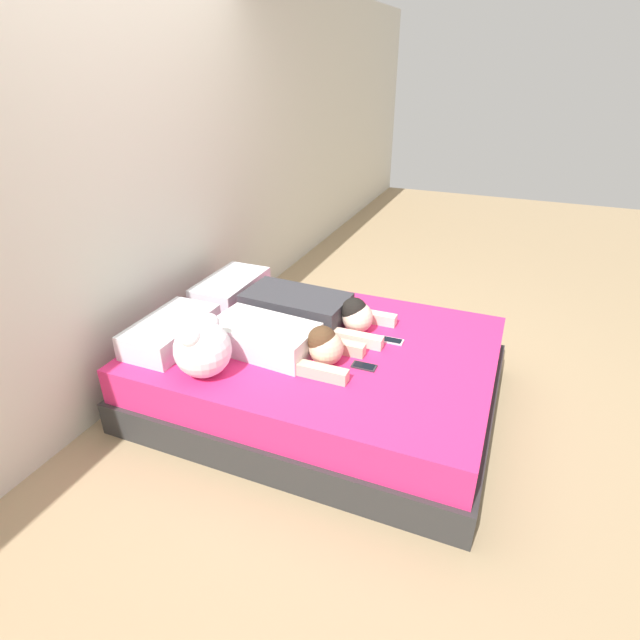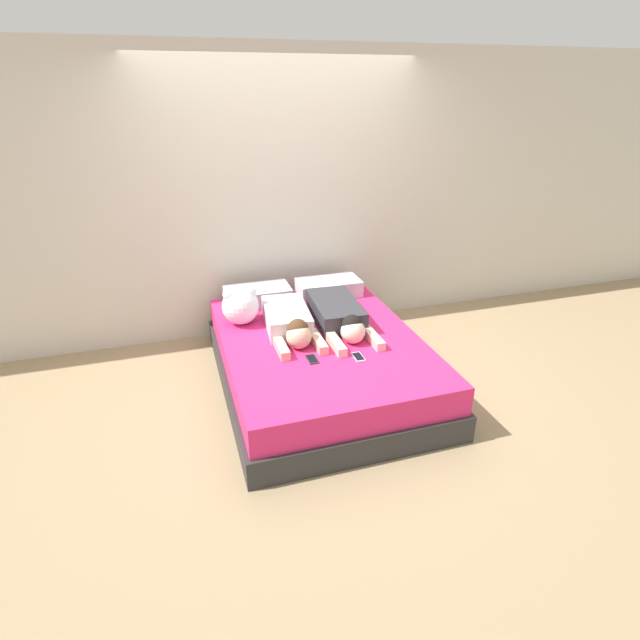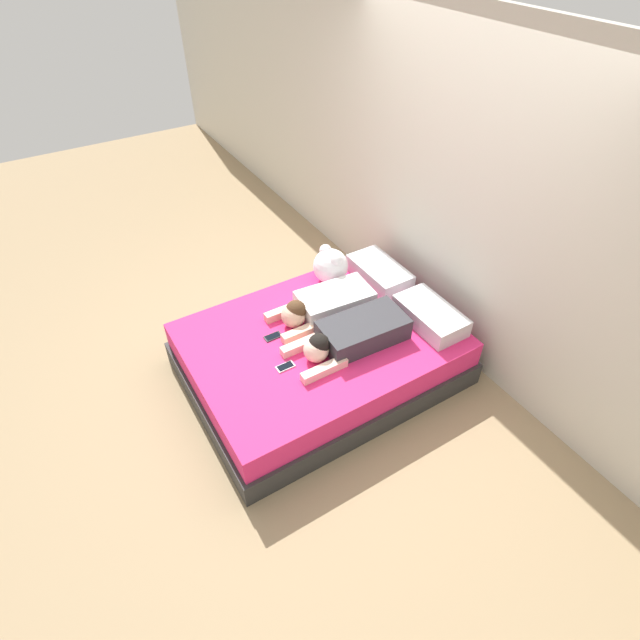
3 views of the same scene
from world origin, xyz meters
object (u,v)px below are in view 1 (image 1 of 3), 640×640
Objects in this scene: pillow_head_right at (231,288)px; cell_phone_right at (392,341)px; pillow_head_left at (171,331)px; person_right at (311,309)px; bed at (320,372)px; cell_phone_left at (364,366)px; plush_toy at (202,348)px; person_left at (282,340)px.

cell_phone_right is (-0.17, -1.23, -0.07)m from pillow_head_right.
person_right reaches higher than pillow_head_left.
person_right is (0.22, 0.15, 0.31)m from bed.
bed is 15.31× the size of cell_phone_left.
person_right is at bearing 51.70° from cell_phone_left.
plush_toy reaches higher than person_right.
bed is 0.94m from pillow_head_right.
cell_phone_left is (0.18, -1.16, -0.07)m from pillow_head_left.
plush_toy reaches higher than person_left.
person_left is (-0.21, 0.15, 0.31)m from bed.
pillow_head_left is at bearing 129.41° from person_right.
plush_toy reaches higher than bed.
pillow_head_right is 0.67× the size of person_left.
person_right is 0.83m from plush_toy.
cell_phone_left is (-0.17, -0.33, 0.22)m from bed.
plush_toy is at bearing 116.54° from cell_phone_left.
person_left is at bearing 124.18° from cell_phone_right.
cell_phone_left is at bearing -85.17° from person_left.
bed is 0.94m from pillow_head_left.
person_right is (0.56, -0.68, 0.02)m from pillow_head_left.
pillow_head_right is (0.34, 0.83, 0.29)m from bed.
cell_phone_right is 0.42× the size of plush_toy.
pillow_head_left is 0.67× the size of person_left.
pillow_head_left is 1.82× the size of plush_toy.
cell_phone_right is at bearing -49.53° from plush_toy.
pillow_head_left and pillow_head_right have the same top height.
person_right is (-0.13, -0.68, 0.02)m from pillow_head_right.
bed is at bearing -38.87° from plush_toy.
cell_phone_right is (0.38, -0.56, -0.08)m from person_left.
plush_toy reaches higher than pillow_head_right.
person_right is at bearing -50.59° from pillow_head_left.
cell_phone_right is (0.17, -0.40, 0.22)m from bed.
person_left is 0.68m from cell_phone_right.
pillow_head_right is 1.82× the size of plush_toy.
pillow_head_right is 0.87m from person_left.
cell_phone_right is at bearing -67.09° from bed.
person_right is at bearing -100.53° from pillow_head_right.
pillow_head_left is 1.18m from cell_phone_left.
pillow_head_right is at bearing 82.06° from cell_phone_right.
cell_phone_right is at bearing -97.94° from pillow_head_right.
pillow_head_right is at bearing 0.00° from pillow_head_left.
cell_phone_left is at bearing -113.59° from pillow_head_right.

